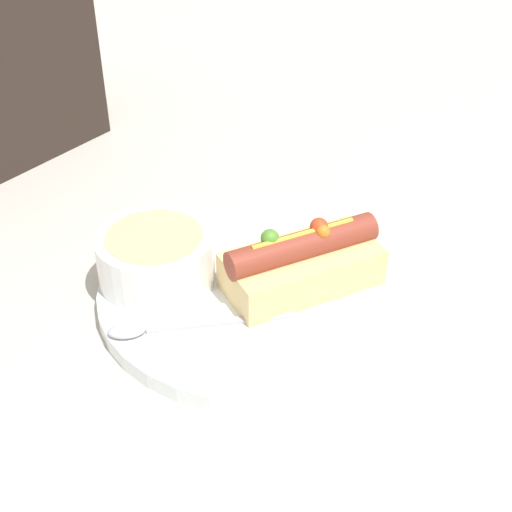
# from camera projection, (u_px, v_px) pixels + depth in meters

# --- Properties ---
(ground_plane) EXTENTS (4.00, 4.00, 0.00)m
(ground_plane) POSITION_uv_depth(u_px,v_px,m) (256.00, 297.00, 0.67)
(ground_plane) COLOR #BCB7AD
(dinner_plate) EXTENTS (0.29, 0.29, 0.02)m
(dinner_plate) POSITION_uv_depth(u_px,v_px,m) (256.00, 290.00, 0.66)
(dinner_plate) COLOR white
(dinner_plate) RESTS_ON ground_plane
(hot_dog) EXTENTS (0.16, 0.12, 0.07)m
(hot_dog) POSITION_uv_depth(u_px,v_px,m) (302.00, 263.00, 0.64)
(hot_dog) COLOR #E5C17F
(hot_dog) RESTS_ON dinner_plate
(soup_bowl) EXTENTS (0.11, 0.11, 0.05)m
(soup_bowl) POSITION_uv_depth(u_px,v_px,m) (156.00, 255.00, 0.65)
(soup_bowl) COLOR white
(soup_bowl) RESTS_ON dinner_plate
(spoon) EXTENTS (0.12, 0.12, 0.01)m
(spoon) POSITION_uv_depth(u_px,v_px,m) (161.00, 327.00, 0.60)
(spoon) COLOR #B7B7BC
(spoon) RESTS_ON dinner_plate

